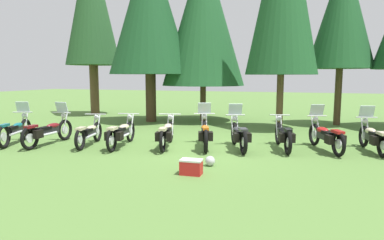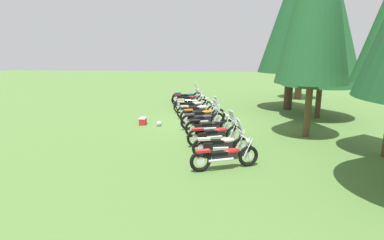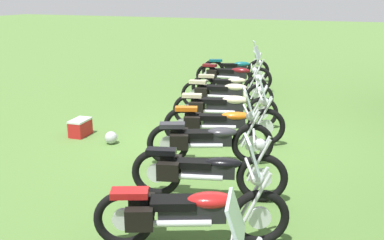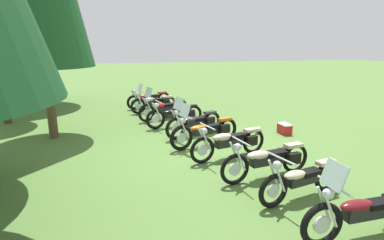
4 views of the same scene
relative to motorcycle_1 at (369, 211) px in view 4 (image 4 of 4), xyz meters
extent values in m
plane|color=#547A38|center=(5.01, 1.15, -0.47)|extent=(80.00, 80.00, 0.00)
torus|color=black|center=(-0.03, 0.88, -0.10)|extent=(0.13, 0.75, 0.75)
cylinder|color=silver|center=(-0.03, 0.88, -0.10)|extent=(0.06, 0.29, 0.29)
cube|color=black|center=(0.00, 0.03, 0.00)|extent=(0.22, 0.85, 0.23)
ellipsoid|color=maroon|center=(-0.01, 0.26, 0.14)|extent=(0.26, 0.61, 0.18)
cube|color=black|center=(0.00, -0.20, 0.11)|extent=(0.24, 0.57, 0.10)
cylinder|color=silver|center=(-0.10, 0.82, 0.20)|extent=(0.06, 0.34, 0.65)
cylinder|color=silver|center=(0.04, 0.82, 0.20)|extent=(0.06, 0.34, 0.65)
cylinder|color=silver|center=(-0.03, 0.74, 0.54)|extent=(0.73, 0.06, 0.04)
sphere|color=silver|center=(-0.03, 0.83, 0.42)|extent=(0.18, 0.18, 0.17)
cylinder|color=silver|center=(0.12, -0.15, -0.08)|extent=(0.11, 0.84, 0.08)
cube|color=silver|center=(-0.03, 0.76, 0.72)|extent=(0.44, 0.17, 0.39)
torus|color=black|center=(1.21, 1.03, -0.13)|extent=(0.26, 0.70, 0.69)
cylinder|color=silver|center=(1.21, 1.03, -0.13)|extent=(0.11, 0.27, 0.27)
torus|color=black|center=(1.56, -0.40, -0.13)|extent=(0.26, 0.70, 0.69)
cylinder|color=silver|center=(1.56, -0.40, -0.13)|extent=(0.11, 0.27, 0.27)
cube|color=black|center=(1.38, 0.32, -0.03)|extent=(0.38, 0.76, 0.21)
ellipsoid|color=beige|center=(1.34, 0.52, 0.09)|extent=(0.38, 0.57, 0.16)
cube|color=black|center=(1.43, 0.12, 0.06)|extent=(0.35, 0.53, 0.10)
cube|color=beige|center=(1.54, -0.32, 0.20)|extent=(0.29, 0.47, 0.08)
cylinder|color=silver|center=(1.15, 0.96, 0.17)|extent=(0.12, 0.34, 0.65)
cylinder|color=silver|center=(1.30, 0.99, 0.17)|extent=(0.12, 0.34, 0.65)
cylinder|color=silver|center=(1.24, 0.90, 0.51)|extent=(0.72, 0.21, 0.04)
sphere|color=silver|center=(1.22, 0.99, 0.39)|extent=(0.21, 0.21, 0.17)
cylinder|color=silver|center=(1.55, 0.19, -0.11)|extent=(0.25, 0.73, 0.08)
torus|color=black|center=(2.31, 1.39, -0.11)|extent=(0.21, 0.73, 0.73)
cylinder|color=silver|center=(2.31, 1.39, -0.11)|extent=(0.10, 0.29, 0.29)
torus|color=black|center=(2.59, -0.27, -0.11)|extent=(0.21, 0.73, 0.73)
cylinder|color=silver|center=(2.59, -0.27, -0.11)|extent=(0.10, 0.29, 0.29)
cube|color=black|center=(2.45, 0.56, -0.01)|extent=(0.37, 0.86, 0.24)
ellipsoid|color=beige|center=(2.41, 0.79, 0.14)|extent=(0.39, 0.63, 0.18)
cube|color=black|center=(2.49, 0.33, 0.11)|extent=(0.36, 0.59, 0.10)
cube|color=beige|center=(2.58, -0.19, 0.24)|extent=(0.28, 0.47, 0.08)
cylinder|color=silver|center=(2.24, 1.32, 0.19)|extent=(0.10, 0.34, 0.65)
cylinder|color=silver|center=(2.41, 1.34, 0.19)|extent=(0.10, 0.34, 0.65)
cylinder|color=silver|center=(2.34, 1.25, 0.53)|extent=(0.75, 0.16, 0.04)
sphere|color=silver|center=(2.32, 1.34, 0.41)|extent=(0.20, 0.20, 0.17)
cylinder|color=silver|center=(2.63, 0.40, -0.09)|extent=(0.22, 0.84, 0.08)
cube|color=black|center=(2.38, -0.10, -0.01)|extent=(0.19, 0.34, 0.26)
cube|color=black|center=(2.74, -0.04, -0.01)|extent=(0.19, 0.34, 0.26)
torus|color=black|center=(3.68, 1.76, -0.11)|extent=(0.27, 0.72, 0.72)
cylinder|color=silver|center=(3.68, 1.76, -0.11)|extent=(0.12, 0.29, 0.28)
torus|color=black|center=(4.08, 0.14, -0.11)|extent=(0.27, 0.72, 0.72)
cylinder|color=silver|center=(4.08, 0.14, -0.11)|extent=(0.12, 0.29, 0.28)
cube|color=black|center=(3.88, 0.95, 0.00)|extent=(0.41, 0.85, 0.26)
ellipsoid|color=beige|center=(3.83, 1.17, 0.16)|extent=(0.40, 0.63, 0.20)
cube|color=black|center=(3.94, 0.73, 0.13)|extent=(0.38, 0.59, 0.10)
cube|color=beige|center=(4.06, 0.22, 0.23)|extent=(0.30, 0.47, 0.08)
cylinder|color=silver|center=(3.62, 1.68, 0.19)|extent=(0.12, 0.34, 0.65)
cylinder|color=silver|center=(3.78, 1.72, 0.19)|extent=(0.12, 0.34, 0.65)
cylinder|color=silver|center=(3.72, 1.62, 0.52)|extent=(0.74, 0.22, 0.04)
sphere|color=silver|center=(3.69, 1.71, 0.40)|extent=(0.21, 0.21, 0.17)
cylinder|color=silver|center=(4.06, 0.81, -0.09)|extent=(0.28, 0.82, 0.08)
cube|color=black|center=(3.87, 0.30, -0.01)|extent=(0.21, 0.34, 0.26)
cube|color=black|center=(4.20, 0.38, -0.01)|extent=(0.21, 0.34, 0.26)
torus|color=black|center=(4.80, 2.09, -0.09)|extent=(0.34, 0.76, 0.76)
cylinder|color=silver|center=(4.80, 2.09, -0.09)|extent=(0.14, 0.29, 0.29)
torus|color=black|center=(5.32, 0.50, -0.09)|extent=(0.34, 0.76, 0.76)
cylinder|color=silver|center=(5.32, 0.50, -0.09)|extent=(0.14, 0.29, 0.29)
cube|color=black|center=(5.06, 1.30, 0.00)|extent=(0.44, 0.85, 0.21)
ellipsoid|color=#D16014|center=(4.99, 1.51, 0.13)|extent=(0.41, 0.63, 0.16)
cube|color=black|center=(5.13, 1.08, 0.10)|extent=(0.38, 0.59, 0.10)
cube|color=#D16014|center=(5.29, 0.58, 0.27)|extent=(0.30, 0.47, 0.08)
cylinder|color=silver|center=(4.75, 2.01, 0.21)|extent=(0.15, 0.33, 0.65)
cylinder|color=silver|center=(4.88, 2.05, 0.21)|extent=(0.15, 0.33, 0.65)
cylinder|color=silver|center=(4.84, 1.96, 0.54)|extent=(0.69, 0.26, 0.04)
sphere|color=silver|center=(4.81, 2.04, 0.42)|extent=(0.21, 0.21, 0.17)
cylinder|color=silver|center=(5.23, 1.16, -0.07)|extent=(0.33, 0.81, 0.08)
cube|color=silver|center=(4.83, 1.98, 0.72)|extent=(0.47, 0.28, 0.39)
cube|color=black|center=(5.12, 0.64, 0.01)|extent=(0.23, 0.35, 0.26)
cube|color=black|center=(5.40, 0.74, 0.01)|extent=(0.23, 0.35, 0.26)
torus|color=black|center=(5.86, 2.07, -0.10)|extent=(0.39, 0.74, 0.75)
cylinder|color=silver|center=(5.86, 2.07, -0.10)|extent=(0.15, 0.29, 0.29)
torus|color=black|center=(6.41, 0.68, -0.10)|extent=(0.39, 0.74, 0.75)
cylinder|color=silver|center=(6.41, 0.68, -0.10)|extent=(0.15, 0.29, 0.29)
cube|color=black|center=(6.14, 1.37, 0.00)|extent=(0.49, 0.78, 0.21)
ellipsoid|color=#2D2D33|center=(6.06, 1.56, 0.13)|extent=(0.46, 0.60, 0.16)
cube|color=black|center=(6.21, 1.18, 0.10)|extent=(0.43, 0.56, 0.10)
cube|color=#2D2D33|center=(6.38, 0.75, 0.25)|extent=(0.36, 0.49, 0.08)
cylinder|color=silver|center=(5.80, 1.98, 0.20)|extent=(0.17, 0.33, 0.65)
cylinder|color=silver|center=(5.96, 2.05, 0.20)|extent=(0.17, 0.33, 0.65)
cylinder|color=silver|center=(5.91, 1.94, 0.54)|extent=(0.60, 0.27, 0.04)
sphere|color=silver|center=(5.87, 2.02, 0.42)|extent=(0.22, 0.22, 0.17)
cylinder|color=silver|center=(6.33, 1.27, -0.08)|extent=(0.35, 0.72, 0.08)
cube|color=silver|center=(5.90, 1.96, 0.72)|extent=(0.47, 0.30, 0.39)
cube|color=black|center=(6.17, 0.79, 0.00)|extent=(0.25, 0.35, 0.26)
cube|color=black|center=(6.51, 0.93, 0.00)|extent=(0.25, 0.35, 0.26)
torus|color=black|center=(7.25, 2.55, -0.10)|extent=(0.30, 0.75, 0.75)
cylinder|color=silver|center=(7.25, 2.55, -0.10)|extent=(0.12, 0.29, 0.29)
torus|color=black|center=(7.65, 1.04, -0.10)|extent=(0.30, 0.75, 0.75)
cylinder|color=silver|center=(7.65, 1.04, -0.10)|extent=(0.12, 0.29, 0.29)
cube|color=black|center=(7.45, 1.79, -0.01)|extent=(0.38, 0.80, 0.20)
ellipsoid|color=black|center=(7.40, 2.00, 0.11)|extent=(0.38, 0.59, 0.15)
cube|color=black|center=(7.50, 1.59, 0.08)|extent=(0.35, 0.56, 0.10)
cube|color=black|center=(7.63, 1.12, 0.25)|extent=(0.29, 0.47, 0.08)
cylinder|color=silver|center=(7.20, 2.47, 0.20)|extent=(0.13, 0.34, 0.65)
cylinder|color=silver|center=(7.34, 2.51, 0.20)|extent=(0.13, 0.34, 0.65)
cylinder|color=silver|center=(7.29, 2.41, 0.54)|extent=(0.63, 0.20, 0.04)
sphere|color=silver|center=(7.27, 2.50, 0.42)|extent=(0.21, 0.21, 0.17)
cylinder|color=silver|center=(7.61, 1.66, -0.08)|extent=(0.27, 0.77, 0.08)
cube|color=black|center=(7.45, 1.19, 0.00)|extent=(0.22, 0.34, 0.26)
cube|color=black|center=(7.75, 1.27, 0.00)|extent=(0.22, 0.34, 0.26)
torus|color=black|center=(8.39, 2.77, -0.11)|extent=(0.38, 0.71, 0.73)
cylinder|color=silver|center=(8.39, 2.77, -0.11)|extent=(0.15, 0.28, 0.28)
torus|color=black|center=(9.02, 1.27, -0.11)|extent=(0.38, 0.71, 0.73)
cylinder|color=silver|center=(9.02, 1.27, -0.11)|extent=(0.15, 0.28, 0.28)
cube|color=black|center=(8.71, 2.02, -0.01)|extent=(0.53, 0.83, 0.23)
ellipsoid|color=#B21919|center=(8.62, 2.23, 0.14)|extent=(0.49, 0.64, 0.18)
cube|color=black|center=(8.79, 1.81, 0.11)|extent=(0.46, 0.60, 0.10)
cube|color=#B21919|center=(8.99, 1.34, 0.23)|extent=(0.37, 0.49, 0.08)
cylinder|color=silver|center=(8.34, 2.68, 0.19)|extent=(0.17, 0.33, 0.65)
cylinder|color=silver|center=(8.50, 2.75, 0.19)|extent=(0.17, 0.33, 0.65)
cylinder|color=silver|center=(8.45, 2.64, 0.53)|extent=(0.60, 0.28, 0.04)
sphere|color=silver|center=(8.41, 2.72, 0.41)|extent=(0.22, 0.22, 0.17)
cylinder|color=silver|center=(8.91, 1.91, -0.09)|extent=(0.38, 0.77, 0.08)
cube|color=silver|center=(8.44, 2.66, 0.71)|extent=(0.46, 0.31, 0.39)
cube|color=black|center=(8.77, 1.38, -0.01)|extent=(0.25, 0.35, 0.26)
cube|color=black|center=(9.11, 1.53, -0.01)|extent=(0.25, 0.35, 0.26)
torus|color=black|center=(9.91, 3.00, -0.13)|extent=(0.25, 0.70, 0.70)
cylinder|color=silver|center=(9.91, 3.00, -0.13)|extent=(0.10, 0.27, 0.26)
torus|color=black|center=(10.20, 1.57, -0.13)|extent=(0.25, 0.70, 0.70)
cylinder|color=silver|center=(10.20, 1.57, -0.13)|extent=(0.10, 0.27, 0.26)
cube|color=black|center=(10.05, 2.29, -0.02)|extent=(0.35, 0.75, 0.25)
ellipsoid|color=beige|center=(10.01, 2.48, 0.14)|extent=(0.37, 0.56, 0.19)
cube|color=black|center=(10.09, 2.09, 0.11)|extent=(0.34, 0.52, 0.10)
cube|color=beige|center=(10.18, 1.65, 0.20)|extent=(0.28, 0.47, 0.08)
cylinder|color=silver|center=(9.84, 2.93, 0.17)|extent=(0.11, 0.34, 0.65)
cylinder|color=silver|center=(10.00, 2.96, 0.17)|extent=(0.11, 0.34, 0.65)
cylinder|color=silver|center=(9.93, 2.86, 0.51)|extent=(0.64, 0.16, 0.04)
sphere|color=silver|center=(9.92, 2.95, 0.39)|extent=(0.20, 0.20, 0.17)
cylinder|color=silver|center=(10.21, 2.16, -0.11)|extent=(0.22, 0.72, 0.08)
cube|color=silver|center=(9.93, 2.88, 0.69)|extent=(0.46, 0.24, 0.39)
cube|color=black|center=(9.99, 1.74, -0.03)|extent=(0.20, 0.34, 0.26)
cube|color=black|center=(10.32, 1.80, -0.03)|extent=(0.20, 0.34, 0.26)
torus|color=black|center=(10.89, 3.14, -0.12)|extent=(0.37, 0.69, 0.70)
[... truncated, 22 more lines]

